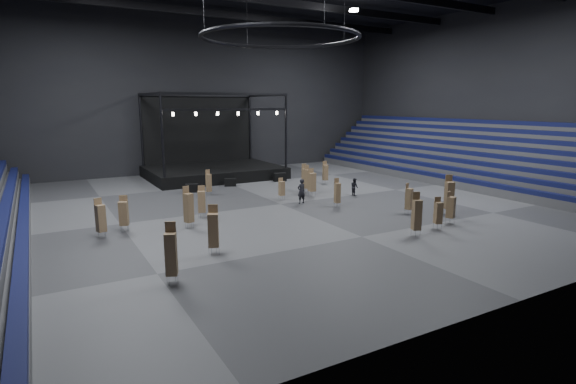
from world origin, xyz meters
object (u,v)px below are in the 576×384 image
chair_stack_5 (449,195)px  man_center (301,191)px  chair_stack_3 (100,218)px  chair_stack_13 (171,253)px  chair_stack_9 (213,229)px  chair_stack_6 (209,182)px  flight_case_mid (230,182)px  chair_stack_7 (325,172)px  flight_case_right (280,177)px  chair_stack_1 (305,178)px  chair_stack_15 (337,192)px  chair_stack_8 (417,214)px  chair_stack_12 (409,198)px  chair_stack_17 (282,188)px  flight_case_left (192,188)px  chair_stack_4 (188,207)px  chair_stack_2 (438,212)px  chair_stack_0 (308,179)px  chair_stack_14 (202,201)px  chair_stack_16 (312,182)px  stage (211,164)px  chair_stack_11 (451,207)px  chair_stack_10 (124,213)px

chair_stack_5 → man_center: bearing=153.9°
chair_stack_3 → chair_stack_13: bearing=-96.4°
chair_stack_9 → chair_stack_6: bearing=95.4°
flight_case_mid → chair_stack_7: (8.91, -3.65, 0.83)m
flight_case_right → chair_stack_7: 5.01m
chair_stack_1 → chair_stack_15: (-1.02, -6.52, -0.17)m
chair_stack_8 → man_center: size_ratio=1.36×
chair_stack_1 → chair_stack_3: size_ratio=1.06×
chair_stack_5 → man_center: 11.41m
chair_stack_12 → chair_stack_13: bearing=171.8°
chair_stack_6 → chair_stack_1: bearing=-22.7°
chair_stack_6 → chair_stack_17: bearing=-48.9°
flight_case_left → chair_stack_9: size_ratio=0.42×
chair_stack_4 → flight_case_left: bearing=50.0°
chair_stack_6 → chair_stack_8: (6.87, -18.34, 0.23)m
chair_stack_17 → chair_stack_5: bearing=-55.4°
chair_stack_2 → chair_stack_5: size_ratio=0.71×
chair_stack_5 → chair_stack_0: bearing=134.7°
chair_stack_1 → chair_stack_6: (-8.32, 2.89, -0.17)m
chair_stack_0 → chair_stack_8: 14.76m
chair_stack_6 → chair_stack_14: 8.15m
chair_stack_1 → chair_stack_13: (-16.63, -15.45, 0.11)m
chair_stack_2 → chair_stack_14: 16.23m
chair_stack_3 → chair_stack_13: 9.33m
chair_stack_5 → chair_stack_16: (-5.16, 10.62, -0.20)m
chair_stack_14 → chair_stack_15: 10.67m
chair_stack_14 → chair_stack_16: 11.27m
chair_stack_1 → chair_stack_4: chair_stack_4 is taller
chair_stack_3 → chair_stack_13: size_ratio=0.86×
chair_stack_0 → chair_stack_6: (-8.21, 3.64, -0.18)m
flight_case_mid → flight_case_right: 5.65m
stage → chair_stack_4: 21.40m
chair_stack_6 → flight_case_right: bearing=17.0°
chair_stack_12 → chair_stack_13: 19.34m
flight_case_right → chair_stack_3: bearing=-146.8°
stage → chair_stack_14: 18.75m
chair_stack_9 → chair_stack_12: size_ratio=1.19×
flight_case_right → chair_stack_17: size_ratio=0.70×
chair_stack_13 → chair_stack_8: bearing=23.7°
chair_stack_3 → chair_stack_12: size_ratio=1.07×
chair_stack_11 → chair_stack_12: bearing=76.3°
chair_stack_7 → chair_stack_8: 18.80m
chair_stack_6 → chair_stack_15: bearing=-55.8°
chair_stack_2 → man_center: bearing=128.2°
chair_stack_8 → chair_stack_10: 18.43m
flight_case_right → chair_stack_17: (-4.27, -8.23, 0.57)m
flight_case_left → stage: bearing=58.6°
man_center → chair_stack_1: bearing=-131.2°
chair_stack_0 → chair_stack_13: bearing=-154.1°
chair_stack_0 → chair_stack_10: (-16.90, -4.81, -0.11)m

